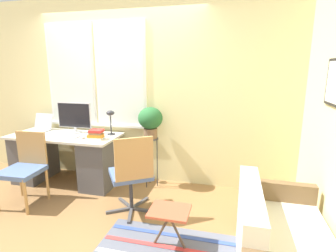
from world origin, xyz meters
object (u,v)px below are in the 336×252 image
keyboard (66,136)px  potted_plant (150,120)px  desk_lamp (110,117)px  folding_stool (169,213)px  couch_loveseat (279,248)px  desk_chair_wooden (24,166)px  mouse (83,137)px  book_stack (96,135)px  office_chair_swivel (132,173)px  monitor (74,117)px  plant_stand (151,146)px  laptop (40,127)px

keyboard → potted_plant: size_ratio=0.87×
desk_lamp → folding_stool: (1.19, -1.25, -0.65)m
couch_loveseat → folding_stool: (-0.95, 0.15, 0.08)m
desk_chair_wooden → mouse: bearing=43.5°
keyboard → potted_plant: 1.23m
couch_loveseat → potted_plant: (-1.53, 1.40, 0.71)m
keyboard → mouse: 0.29m
book_stack → office_chair_swivel: office_chair_swivel is taller
monitor → keyboard: 0.35m
desk_chair_wooden → plant_stand: desk_chair_wooden is taller
laptop → office_chair_swivel: (1.81, -0.71, -0.28)m
desk_lamp → desk_chair_wooden: 1.27m
keyboard → mouse: mouse is taller
potted_plant → folding_stool: (0.58, -1.25, -0.63)m
desk_chair_wooden → folding_stool: size_ratio=2.27×
book_stack → plant_stand: (0.69, 0.29, -0.19)m
book_stack → plant_stand: bearing=23.2°
desk_lamp → book_stack: bearing=-104.9°
laptop → monitor: size_ratio=0.60×
folding_stool → laptop: bearing=153.4°
office_chair_swivel → plant_stand: size_ratio=1.34×
desk_chair_wooden → potted_plant: size_ratio=2.04×
keyboard → plant_stand: 1.21m
book_stack → folding_stool: book_stack is taller
monitor → keyboard: size_ratio=1.42×
desk_chair_wooden → folding_stool: bearing=-14.3°
mouse → folding_stool: 1.78m
book_stack → desk_chair_wooden: size_ratio=0.25×
folding_stool → monitor: bearing=145.3°
book_stack → keyboard: bearing=178.8°
mouse → office_chair_swivel: (0.90, -0.46, -0.24)m
mouse → desk_lamp: (0.27, 0.31, 0.25)m
keyboard → office_chair_swivel: size_ratio=0.39×
laptop → keyboard: (0.62, -0.23, -0.05)m
office_chair_swivel → laptop: bearing=-55.4°
desk_chair_wooden → office_chair_swivel: 1.41m
couch_loveseat → mouse: bearing=65.7°
office_chair_swivel → potted_plant: bearing=-122.8°
desk_chair_wooden → office_chair_swivel: (1.41, 0.08, 0.02)m
laptop → desk_chair_wooden: size_ratio=0.37×
office_chair_swivel → folding_stool: size_ratio=2.45×
desk_lamp → potted_plant: bearing=-0.1°
monitor → book_stack: (0.51, -0.28, -0.17)m
plant_stand → folding_stool: size_ratio=1.84×
keyboard → plant_stand: bearing=13.6°
desk_lamp → plant_stand: bearing=-0.1°
laptop → book_stack: (1.11, -0.24, 0.01)m
desk_lamp → book_stack: size_ratio=1.58×
desk_lamp → monitor: bearing=-178.4°
laptop → folding_stool: size_ratio=0.83×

